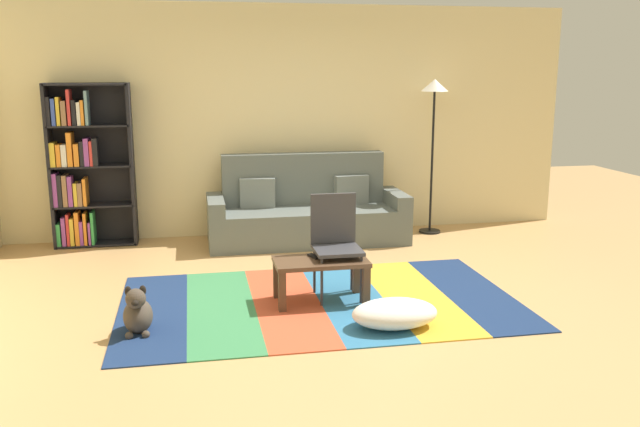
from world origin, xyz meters
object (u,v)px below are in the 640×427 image
(pouf, at_px, (395,313))
(dog, at_px, (138,313))
(standing_lamp, at_px, (434,105))
(folding_chair, at_px, (335,237))
(coffee_table, at_px, (321,268))
(bookshelf, at_px, (82,168))
(couch, at_px, (307,213))
(tv_remote, at_px, (314,256))

(pouf, bearing_deg, dog, 171.93)
(standing_lamp, bearing_deg, dog, -141.39)
(standing_lamp, bearing_deg, folding_chair, -128.42)
(dog, distance_m, folding_chair, 1.78)
(coffee_table, relative_size, dog, 1.99)
(bookshelf, bearing_deg, couch, -6.46)
(coffee_table, xyz_separation_m, folding_chair, (0.16, 0.15, 0.22))
(tv_remote, bearing_deg, pouf, -75.22)
(dog, bearing_deg, standing_lamp, 38.61)
(couch, xyz_separation_m, standing_lamp, (1.55, 0.12, 1.20))
(bookshelf, distance_m, pouf, 4.13)
(bookshelf, height_order, coffee_table, bookshelf)
(standing_lamp, bearing_deg, coffee_table, -129.04)
(folding_chair, bearing_deg, standing_lamp, 101.41)
(pouf, height_order, standing_lamp, standing_lamp)
(coffee_table, bearing_deg, dog, -164.63)
(standing_lamp, xyz_separation_m, folding_chair, (-1.63, -2.06, -1.00))
(standing_lamp, bearing_deg, bookshelf, 177.74)
(standing_lamp, height_order, tv_remote, standing_lamp)
(coffee_table, relative_size, standing_lamp, 0.43)
(couch, xyz_separation_m, folding_chair, (-0.08, -1.94, 0.20))
(couch, distance_m, coffee_table, 2.10)
(coffee_table, bearing_deg, folding_chair, 43.55)
(coffee_table, height_order, tv_remote, tv_remote)
(bookshelf, distance_m, coffee_table, 3.31)
(couch, relative_size, coffee_table, 2.86)
(coffee_table, bearing_deg, standing_lamp, 50.96)
(bookshelf, height_order, folding_chair, bookshelf)
(bookshelf, distance_m, standing_lamp, 4.08)
(couch, distance_m, pouf, 2.79)
(bookshelf, height_order, pouf, bookshelf)
(coffee_table, bearing_deg, pouf, -56.81)
(tv_remote, bearing_deg, coffee_table, -74.77)
(dog, relative_size, folding_chair, 0.44)
(pouf, xyz_separation_m, tv_remote, (-0.49, 0.75, 0.27))
(couch, xyz_separation_m, dog, (-1.73, -2.50, -0.18))
(tv_remote, distance_m, folding_chair, 0.26)
(dog, distance_m, standing_lamp, 4.42)
(pouf, distance_m, dog, 1.95)
(dog, bearing_deg, bookshelf, 105.09)
(standing_lamp, bearing_deg, couch, -175.52)
(couch, xyz_separation_m, tv_remote, (-0.29, -2.02, 0.05))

